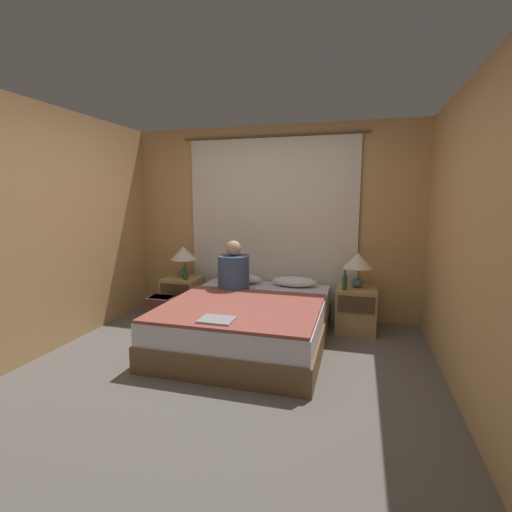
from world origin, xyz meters
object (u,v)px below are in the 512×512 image
Objects in this scene: bed at (249,322)px; nightstand_right at (356,310)px; beer_bottle_on_right_stand at (345,282)px; backpack_on_floor at (162,310)px; lamp_right at (358,263)px; nightstand_left at (183,296)px; laptop_on_bed at (217,320)px; beer_bottle_on_left_stand at (185,273)px; person_left_in_bed at (234,271)px; pillow_left at (240,278)px; pillow_right at (294,282)px; lamp_left at (184,255)px.

nightstand_right is at bearing 31.14° from bed.
backpack_on_floor is at bearing -169.97° from beer_bottle_on_right_stand.
backpack_on_floor is (-2.27, -0.56, -0.60)m from lamp_right.
nightstand_left and nightstand_right have the same top height.
beer_bottle_on_right_stand is (0.99, 0.55, 0.39)m from bed.
laptop_on_bed is (-1.18, -1.51, -0.31)m from lamp_right.
beer_bottle_on_left_stand is 0.74× the size of laptop_on_bed.
laptop_on_bed reaches higher than backpack_on_floor.
lamp_right is 0.68× the size of person_left_in_bed.
person_left_in_bed is (0.80, -0.23, 0.44)m from nightstand_left.
lamp_right is at bearing -3.29° from pillow_left.
lamp_right is at bearing 90.00° from nightstand_right.
nightstand_right is at bearing -90.00° from lamp_right.
nightstand_left is 0.87× the size of person_left_in_bed.
person_left_in_bed is at bearing -170.81° from nightstand_right.
pillow_right is at bearing 28.37° from person_left_in_bed.
backpack_on_floor is (-0.03, -0.51, -0.04)m from nightstand_left.
pillow_right reaches higher than nightstand_left.
nightstand_left is at bearing -174.83° from pillow_right.
lamp_left is at bearing 87.27° from backpack_on_floor.
nightstand_right is at bearing 43.40° from beer_bottle_on_right_stand.
pillow_right is 1.65m from laptop_on_bed.
nightstand_right is 1.34× the size of backpack_on_floor.
pillow_right is (0.36, 0.81, 0.30)m from bed.
nightstand_left reaches higher than laptop_on_bed.
lamp_right is (2.25, 0.05, 0.56)m from nightstand_left.
nightstand_right is 2.28× the size of beer_bottle_on_right_stand.
person_left_in_bed is 1.27m from laptop_on_bed.
nightstand_right is 2.33m from backpack_on_floor.
beer_bottle_on_right_stand reaches higher than backpack_on_floor.
nightstand_right is at bearing 12.58° from backpack_on_floor.
backpack_on_floor is (-0.14, -0.38, -0.39)m from beer_bottle_on_left_stand.
bed is 8.66× the size of beer_bottle_on_right_stand.
person_left_in_bed is (-1.44, -0.23, 0.44)m from nightstand_right.
lamp_right is at bearing 32.94° from bed.
bed is 4.86× the size of lamp_right.
pillow_left is at bearing 168.93° from beer_bottle_on_right_stand.
person_left_in_bed is 2.60× the size of beer_bottle_on_right_stand.
pillow_left is at bearing 180.00° from pillow_right.
pillow_right is (-0.76, 0.13, 0.26)m from nightstand_right.
lamp_left is 2.25m from lamp_right.
pillow_right is at bearing 0.00° from pillow_left.
laptop_on_bed is at bearing -53.89° from nightstand_left.
nightstand_left is at bearing 148.86° from bed.
bed is at bearing -147.06° from lamp_right.
beer_bottle_on_left_stand reaches higher than nightstand_left.
beer_bottle_on_left_stand is at bearing -176.54° from nightstand_right.
beer_bottle_on_left_stand reaches higher than pillow_left.
laptop_on_bed is at bearing -104.76° from pillow_right.
lamp_right is at bearing -6.36° from pillow_right.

